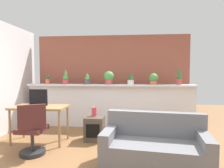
{
  "coord_description": "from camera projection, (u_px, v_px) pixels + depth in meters",
  "views": [
    {
      "loc": [
        0.55,
        -3.19,
        1.44
      ],
      "look_at": [
        0.13,
        1.21,
        1.18
      ],
      "focal_mm": 32.07,
      "sensor_mm": 36.0,
      "label": 1
    }
  ],
  "objects": [
    {
      "name": "ground_plane",
      "position": [
        98.0,
        160.0,
        3.31
      ],
      "size": [
        12.0,
        12.0,
        0.0
      ],
      "primitive_type": "plane",
      "color": "brown"
    },
    {
      "name": "divider_wall",
      "position": [
        110.0,
        106.0,
        5.26
      ],
      "size": [
        4.34,
        0.16,
        1.09
      ],
      "primitive_type": "cube",
      "color": "silver",
      "rests_on": "ground"
    },
    {
      "name": "plant_shelf",
      "position": [
        110.0,
        85.0,
        5.19
      ],
      "size": [
        4.34,
        0.33,
        0.04
      ],
      "primitive_type": "cube",
      "color": "silver",
      "rests_on": "divider_wall"
    },
    {
      "name": "brick_wall_behind",
      "position": [
        112.0,
        79.0,
        5.82
      ],
      "size": [
        4.34,
        0.1,
        2.5
      ],
      "primitive_type": "cube",
      "color": "#9E5442",
      "rests_on": "ground"
    },
    {
      "name": "potted_plant_0",
      "position": [
        48.0,
        79.0,
        5.32
      ],
      "size": [
        0.11,
        0.11,
        0.31
      ],
      "color": "#C66B42",
      "rests_on": "plant_shelf"
    },
    {
      "name": "potted_plant_1",
      "position": [
        66.0,
        78.0,
        5.31
      ],
      "size": [
        0.16,
        0.16,
        0.4
      ],
      "color": "#B7474C",
      "rests_on": "plant_shelf"
    },
    {
      "name": "potted_plant_2",
      "position": [
        87.0,
        78.0,
        5.22
      ],
      "size": [
        0.14,
        0.14,
        0.31
      ],
      "color": "#4C4C51",
      "rests_on": "plant_shelf"
    },
    {
      "name": "potted_plant_3",
      "position": [
        109.0,
        77.0,
        5.17
      ],
      "size": [
        0.26,
        0.26,
        0.34
      ],
      "color": "#B7474C",
      "rests_on": "plant_shelf"
    },
    {
      "name": "potted_plant_4",
      "position": [
        131.0,
        79.0,
        5.09
      ],
      "size": [
        0.17,
        0.17,
        0.3
      ],
      "color": "silver",
      "rests_on": "plant_shelf"
    },
    {
      "name": "potted_plant_5",
      "position": [
        154.0,
        79.0,
        5.06
      ],
      "size": [
        0.22,
        0.22,
        0.29
      ],
      "color": "#C66B42",
      "rests_on": "plant_shelf"
    },
    {
      "name": "potted_plant_6",
      "position": [
        179.0,
        76.0,
        5.02
      ],
      "size": [
        0.12,
        0.12,
        0.49
      ],
      "color": "#B7474C",
      "rests_on": "plant_shelf"
    },
    {
      "name": "desk",
      "position": [
        40.0,
        110.0,
        4.09
      ],
      "size": [
        1.1,
        0.6,
        0.75
      ],
      "color": "#99754C",
      "rests_on": "ground"
    },
    {
      "name": "tv_monitor",
      "position": [
        38.0,
        97.0,
        4.16
      ],
      "size": [
        0.38,
        0.04,
        0.34
      ],
      "primitive_type": "cube",
      "color": "black",
      "rests_on": "desk"
    },
    {
      "name": "office_chair",
      "position": [
        32.0,
        133.0,
        3.44
      ],
      "size": [
        0.52,
        0.52,
        0.91
      ],
      "color": "#262628",
      "rests_on": "ground"
    },
    {
      "name": "side_cube_shelf",
      "position": [
        94.0,
        128.0,
        4.26
      ],
      "size": [
        0.4,
        0.41,
        0.5
      ],
      "color": "#4C4238",
      "rests_on": "ground"
    },
    {
      "name": "vase_on_shelf",
      "position": [
        94.0,
        112.0,
        4.29
      ],
      "size": [
        0.11,
        0.11,
        0.19
      ],
      "primitive_type": "cylinder",
      "color": "#CC3D47",
      "rests_on": "side_cube_shelf"
    },
    {
      "name": "couch",
      "position": [
        155.0,
        148.0,
        3.04
      ],
      "size": [
        1.64,
        0.95,
        0.8
      ],
      "color": "slate",
      "rests_on": "ground"
    }
  ]
}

